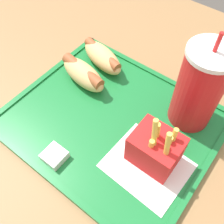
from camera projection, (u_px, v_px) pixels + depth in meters
name	position (u px, v px, depth m)	size (l,w,h in m)	color
ground_plane	(113.00, 219.00, 1.16)	(8.00, 8.00, 0.00)	#4C4742
dining_table	(113.00, 190.00, 0.85)	(1.36, 1.05, 0.75)	olive
food_tray	(112.00, 122.00, 0.55)	(0.41, 0.35, 0.01)	#197233
paper_napkin	(147.00, 165.00, 0.48)	(0.15, 0.13, 0.00)	white
soda_cup	(199.00, 88.00, 0.48)	(0.09, 0.09, 0.21)	red
hot_dog_far	(102.00, 57.00, 0.62)	(0.14, 0.08, 0.05)	#DBB270
hot_dog_near	(83.00, 73.00, 0.59)	(0.13, 0.07, 0.05)	#DBB270
fries_carton	(156.00, 149.00, 0.46)	(0.09, 0.07, 0.13)	red
sauce_cup_mayo	(54.00, 156.00, 0.49)	(0.04, 0.04, 0.02)	silver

